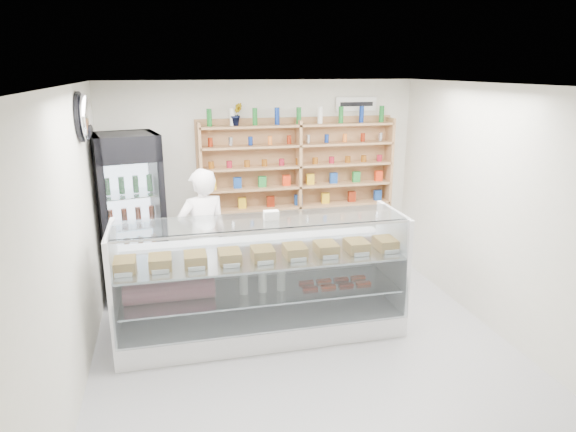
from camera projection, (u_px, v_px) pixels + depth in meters
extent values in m
plane|color=#A2A2A7|center=(307.00, 352.00, 5.55)|extent=(5.00, 5.00, 0.00)
plane|color=white|center=(310.00, 86.00, 4.77)|extent=(5.00, 5.00, 0.00)
plane|color=beige|center=(263.00, 179.00, 7.49)|extent=(4.50, 0.00, 4.50)
plane|color=beige|center=(431.00, 362.00, 2.82)|extent=(4.50, 0.00, 4.50)
plane|color=beige|center=(70.00, 246.00, 4.66)|extent=(0.00, 5.00, 5.00)
plane|color=beige|center=(505.00, 215.00, 5.66)|extent=(0.00, 5.00, 5.00)
cube|color=white|center=(262.00, 323.00, 5.90)|extent=(3.19, 0.90, 0.27)
cube|color=white|center=(255.00, 272.00, 6.17)|extent=(3.19, 0.05, 0.67)
cube|color=silver|center=(262.00, 290.00, 5.79)|extent=(3.06, 0.80, 0.02)
cube|color=silver|center=(261.00, 258.00, 5.68)|extent=(3.13, 0.83, 0.02)
cube|color=silver|center=(269.00, 282.00, 5.30)|extent=(3.13, 0.13, 1.11)
cube|color=silver|center=(262.00, 220.00, 5.51)|extent=(3.13, 0.63, 0.01)
imported|color=white|center=(203.00, 237.00, 6.51)|extent=(0.73, 0.58, 1.78)
cube|color=black|center=(131.00, 217.00, 6.68)|extent=(0.92, 0.91, 2.17)
cube|color=#350539|center=(116.00, 151.00, 6.07)|extent=(0.76, 0.19, 0.30)
cube|color=silver|center=(123.00, 233.00, 6.34)|extent=(0.65, 0.15, 1.72)
cube|color=#A77C4F|center=(201.00, 171.00, 7.09)|extent=(0.04, 0.28, 1.33)
cube|color=#A77C4F|center=(298.00, 166.00, 7.40)|extent=(0.04, 0.28, 1.33)
cube|color=#A77C4F|center=(388.00, 162.00, 7.72)|extent=(0.04, 0.28, 1.33)
cube|color=#A77C4F|center=(298.00, 206.00, 7.57)|extent=(2.80, 0.28, 0.03)
cube|color=#A77C4F|center=(298.00, 186.00, 7.48)|extent=(2.80, 0.28, 0.03)
cube|color=#A77C4F|center=(298.00, 166.00, 7.40)|extent=(2.80, 0.28, 0.03)
cube|color=#A77C4F|center=(299.00, 145.00, 7.32)|extent=(2.80, 0.28, 0.03)
cube|color=#A77C4F|center=(299.00, 125.00, 7.24)|extent=(2.80, 0.28, 0.03)
imported|color=#1E6626|center=(236.00, 114.00, 7.00)|extent=(0.18, 0.15, 0.31)
ellipsoid|color=silver|center=(85.00, 117.00, 5.50)|extent=(0.15, 0.50, 0.50)
cube|color=white|center=(356.00, 104.00, 7.49)|extent=(0.62, 0.03, 0.20)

